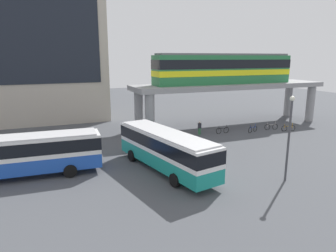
# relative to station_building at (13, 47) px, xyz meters

# --- Properties ---
(ground_plane) EXTENTS (120.00, 120.00, 0.00)m
(ground_plane) POSITION_rel_station_building_xyz_m (13.47, -18.51, -10.40)
(ground_plane) COLOR #47494F
(station_building) EXTENTS (24.19, 11.66, 20.79)m
(station_building) POSITION_rel_station_building_xyz_m (0.00, 0.00, 0.00)
(station_building) COLOR #B2A899
(station_building) RESTS_ON ground_plane
(elevated_platform) EXTENTS (26.55, 5.88, 5.60)m
(elevated_platform) POSITION_rel_station_building_xyz_m (26.39, -14.29, -5.67)
(elevated_platform) COLOR gray
(elevated_platform) RESTS_ON ground_plane
(train) EXTENTS (19.00, 2.96, 3.84)m
(train) POSITION_rel_station_building_xyz_m (25.27, -14.29, -2.83)
(train) COLOR #26723F
(train) RESTS_ON elevated_platform
(bus_main) EXTENTS (4.69, 11.32, 3.22)m
(bus_main) POSITION_rel_station_building_xyz_m (12.08, -26.73, -8.41)
(bus_main) COLOR teal
(bus_main) RESTS_ON ground_plane
(bus_secondary) EXTENTS (11.15, 3.13, 3.22)m
(bus_secondary) POSITION_rel_station_building_xyz_m (1.81, -23.96, -8.41)
(bus_secondary) COLOR #1E4CB2
(bus_secondary) RESTS_ON ground_plane
(bicycle_blue) EXTENTS (1.72, 0.61, 1.04)m
(bicycle_blue) POSITION_rel_station_building_xyz_m (26.78, -18.83, -10.04)
(bicycle_blue) COLOR black
(bicycle_blue) RESTS_ON ground_plane
(bicycle_silver) EXTENTS (1.76, 0.47, 1.04)m
(bicycle_silver) POSITION_rel_station_building_xyz_m (29.82, -18.60, -10.04)
(bicycle_silver) COLOR black
(bicycle_silver) RESTS_ON ground_plane
(bicycle_orange) EXTENTS (1.74, 0.53, 1.04)m
(bicycle_orange) POSITION_rel_station_building_xyz_m (31.24, -20.04, -10.04)
(bicycle_orange) COLOR black
(bicycle_orange) RESTS_ON ground_plane
(bicycle_black) EXTENTS (1.79, 0.06, 1.04)m
(bicycle_black) POSITION_rel_station_building_xyz_m (23.04, -17.91, -10.04)
(bicycle_black) COLOR black
(bicycle_black) RESTS_ON ground_plane
(pedestrian_near_building) EXTENTS (0.46, 0.38, 1.57)m
(pedestrian_near_building) POSITION_rel_station_building_xyz_m (20.21, -17.35, -9.67)
(pedestrian_near_building) COLOR #33663F
(pedestrian_near_building) RESTS_ON ground_plane
(lamp_post) EXTENTS (0.36, 0.36, 6.32)m
(lamp_post) POSITION_rel_station_building_xyz_m (19.56, -32.06, -6.67)
(lamp_post) COLOR #3F3F44
(lamp_post) RESTS_ON ground_plane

